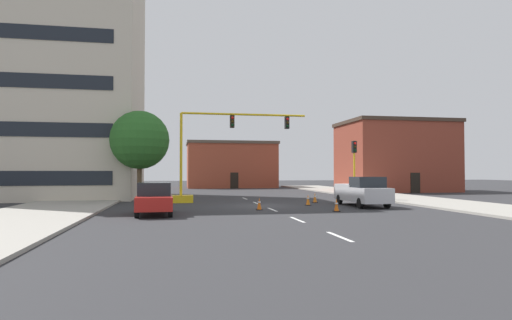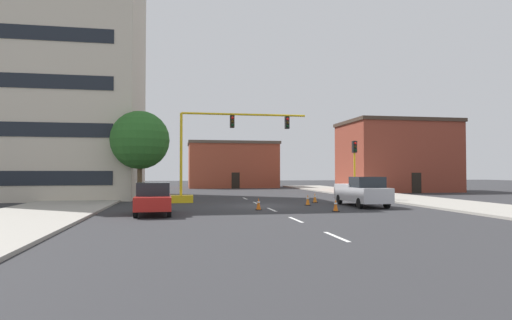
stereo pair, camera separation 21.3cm
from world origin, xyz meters
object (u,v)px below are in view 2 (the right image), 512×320
at_px(traffic_light_pole_right, 355,157).
at_px(traffic_cone_roadside_c, 259,204).
at_px(traffic_cone_roadside_b, 315,198).
at_px(traffic_signal_gantry, 200,171).
at_px(tree_left_near, 140,140).
at_px(traffic_cone_roadside_a, 336,205).
at_px(pickup_truck_silver, 362,192).
at_px(traffic_cone_roadside_d, 308,200).
at_px(sedan_red_near_left, 153,198).

distance_m(traffic_light_pole_right, traffic_cone_roadside_c, 11.95).
bearing_deg(traffic_cone_roadside_b, traffic_signal_gantry, 166.94).
relative_size(tree_left_near, traffic_cone_roadside_b, 9.37).
height_order(traffic_signal_gantry, traffic_cone_roadside_a, traffic_signal_gantry).
relative_size(traffic_light_pole_right, pickup_truck_silver, 0.88).
relative_size(traffic_cone_roadside_b, traffic_cone_roadside_d, 0.98).
relative_size(tree_left_near, pickup_truck_silver, 1.29).
bearing_deg(traffic_cone_roadside_d, pickup_truck_silver, -22.38).
distance_m(pickup_truck_silver, traffic_cone_roadside_d, 3.69).
distance_m(pickup_truck_silver, traffic_cone_roadside_a, 4.56).
height_order(traffic_light_pole_right, pickup_truck_silver, traffic_light_pole_right).
height_order(tree_left_near, traffic_cone_roadside_a, tree_left_near).
bearing_deg(traffic_cone_roadside_b, tree_left_near, 166.25).
relative_size(traffic_light_pole_right, traffic_cone_roadside_a, 6.50).
bearing_deg(traffic_cone_roadside_d, traffic_cone_roadside_a, -86.69).
bearing_deg(traffic_cone_roadside_a, traffic_cone_roadside_c, 157.73).
bearing_deg(traffic_cone_roadside_c, traffic_cone_roadside_d, 36.39).
bearing_deg(traffic_cone_roadside_b, pickup_truck_silver, -59.86).
distance_m(traffic_light_pole_right, pickup_truck_silver, 6.28).
distance_m(traffic_cone_roadside_b, traffic_cone_roadside_c, 7.38).
distance_m(traffic_signal_gantry, tree_left_near, 5.31).
height_order(traffic_cone_roadside_a, traffic_cone_roadside_c, traffic_cone_roadside_c).
distance_m(tree_left_near, sedan_red_near_left, 10.91).
height_order(sedan_red_near_left, traffic_cone_roadside_b, sedan_red_near_left).
height_order(tree_left_near, traffic_cone_roadside_c, tree_left_near).
distance_m(pickup_truck_silver, traffic_cone_roadside_c, 7.54).
bearing_deg(traffic_cone_roadside_c, traffic_signal_gantry, 113.95).
height_order(traffic_cone_roadside_a, traffic_cone_roadside_d, traffic_cone_roadside_d).
bearing_deg(traffic_signal_gantry, tree_left_near, 164.99).
height_order(traffic_cone_roadside_c, traffic_cone_roadside_d, traffic_cone_roadside_d).
bearing_deg(traffic_light_pole_right, traffic_cone_roadside_b, -155.41).
xyz_separation_m(traffic_light_pole_right, traffic_cone_roadside_a, (-4.89, -8.75, -3.17)).
xyz_separation_m(sedan_red_near_left, traffic_cone_roadside_b, (11.35, 6.90, -0.52)).
relative_size(tree_left_near, traffic_cone_roadside_a, 9.48).
relative_size(traffic_cone_roadside_a, traffic_cone_roadside_d, 0.97).
xyz_separation_m(traffic_signal_gantry, traffic_cone_roadside_a, (7.44, -8.91, -1.97)).
height_order(traffic_signal_gantry, traffic_light_pole_right, traffic_signal_gantry).
distance_m(traffic_light_pole_right, sedan_red_near_left, 17.76).
xyz_separation_m(traffic_cone_roadside_a, traffic_cone_roadside_c, (-4.26, 1.74, 0.01)).
bearing_deg(pickup_truck_silver, traffic_cone_roadside_c, -168.10).
distance_m(traffic_cone_roadside_a, traffic_cone_roadside_b, 7.02).
bearing_deg(traffic_cone_roadside_c, tree_left_near, 132.73).
xyz_separation_m(traffic_light_pole_right, traffic_cone_roadside_b, (-3.91, -1.79, -3.16)).
relative_size(pickup_truck_silver, traffic_cone_roadside_a, 7.36).
bearing_deg(traffic_cone_roadside_b, traffic_cone_roadside_a, -97.98).
bearing_deg(traffic_cone_roadside_b, sedan_red_near_left, -148.70).
bearing_deg(traffic_light_pole_right, traffic_cone_roadside_a, -119.21).
distance_m(traffic_cone_roadside_a, traffic_cone_roadside_d, 4.69).
height_order(traffic_signal_gantry, pickup_truck_silver, traffic_signal_gantry).
xyz_separation_m(traffic_light_pole_right, tree_left_near, (-16.90, 1.39, 1.21)).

